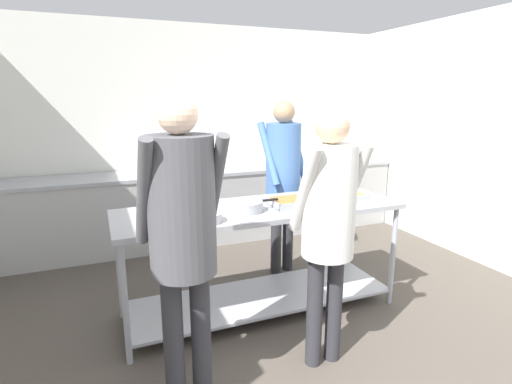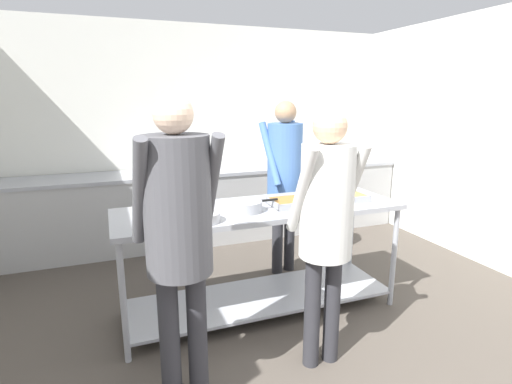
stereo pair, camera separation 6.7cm
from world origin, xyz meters
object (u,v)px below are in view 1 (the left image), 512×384
at_px(plate_stack, 161,218).
at_px(serving_tray_roast, 292,202).
at_px(cook_behind_counter, 283,169).
at_px(serving_tray_vegetables, 338,197).
at_px(guest_serving_left, 329,213).
at_px(guest_serving_right, 182,223).
at_px(water_bottle, 297,155).
at_px(broccoli_bowl, 204,216).
at_px(sauce_pan, 245,206).

height_order(plate_stack, serving_tray_roast, serving_tray_roast).
bearing_deg(cook_behind_counter, serving_tray_vegetables, -74.38).
bearing_deg(guest_serving_left, guest_serving_right, -179.43).
xyz_separation_m(serving_tray_vegetables, cook_behind_counter, (-0.19, 0.69, 0.14)).
height_order(guest_serving_left, water_bottle, guest_serving_left).
relative_size(guest_serving_left, guest_serving_right, 0.95).
bearing_deg(serving_tray_vegetables, broccoli_bowl, -171.86).
bearing_deg(serving_tray_roast, water_bottle, 61.31).
height_order(plate_stack, guest_serving_right, guest_serving_right).
bearing_deg(plate_stack, water_bottle, 42.24).
height_order(broccoli_bowl, serving_tray_roast, broccoli_bowl).
xyz_separation_m(cook_behind_counter, water_bottle, (0.77, 1.17, -0.06)).
bearing_deg(sauce_pan, water_bottle, 52.72).
bearing_deg(broccoli_bowl, guest_serving_right, -114.96).
relative_size(plate_stack, sauce_pan, 0.58).
bearing_deg(serving_tray_roast, cook_behind_counter, 70.41).
height_order(sauce_pan, guest_serving_left, guest_serving_left).
xyz_separation_m(guest_serving_right, cook_behind_counter, (1.30, 1.44, -0.03)).
bearing_deg(guest_serving_right, sauce_pan, 48.64).
xyz_separation_m(sauce_pan, water_bottle, (1.44, 1.89, 0.06)).
relative_size(plate_stack, cook_behind_counter, 0.14).
height_order(serving_tray_vegetables, guest_serving_left, guest_serving_left).
bearing_deg(serving_tray_vegetables, water_bottle, 72.69).
height_order(plate_stack, water_bottle, water_bottle).
distance_m(plate_stack, guest_serving_right, 0.74).
height_order(serving_tray_roast, serving_tray_vegetables, same).
xyz_separation_m(plate_stack, serving_tray_vegetables, (1.51, 0.03, 0.00)).
bearing_deg(broccoli_bowl, water_bottle, 48.46).
bearing_deg(broccoli_bowl, guest_serving_left, -40.29).
bearing_deg(serving_tray_roast, sauce_pan, -176.34).
bearing_deg(serving_tray_vegetables, serving_tray_roast, -179.78).
bearing_deg(serving_tray_vegetables, sauce_pan, -178.10).
bearing_deg(guest_serving_left, sauce_pan, 112.72).
distance_m(plate_stack, serving_tray_roast, 1.07).
relative_size(plate_stack, serving_tray_vegetables, 0.54).
bearing_deg(sauce_pan, serving_tray_roast, 3.66).
height_order(serving_tray_vegetables, cook_behind_counter, cook_behind_counter).
xyz_separation_m(plate_stack, sauce_pan, (0.65, 0.00, 0.02)).
bearing_deg(broccoli_bowl, serving_tray_roast, 12.46).
height_order(broccoli_bowl, cook_behind_counter, cook_behind_counter).
xyz_separation_m(broccoli_bowl, sauce_pan, (0.37, 0.15, 0.00)).
height_order(sauce_pan, guest_serving_right, guest_serving_right).
xyz_separation_m(serving_tray_vegetables, water_bottle, (0.58, 1.86, 0.08)).
relative_size(plate_stack, guest_serving_left, 0.14).
bearing_deg(plate_stack, serving_tray_roast, 1.57).
bearing_deg(water_bottle, cook_behind_counter, -123.44).
bearing_deg(serving_tray_vegetables, cook_behind_counter, 105.62).
height_order(guest_serving_left, guest_serving_right, guest_serving_right).
relative_size(guest_serving_left, water_bottle, 6.53).
relative_size(guest_serving_right, cook_behind_counter, 1.03).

